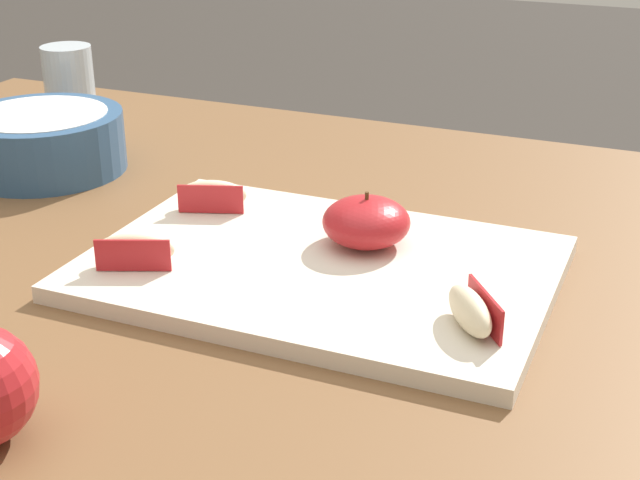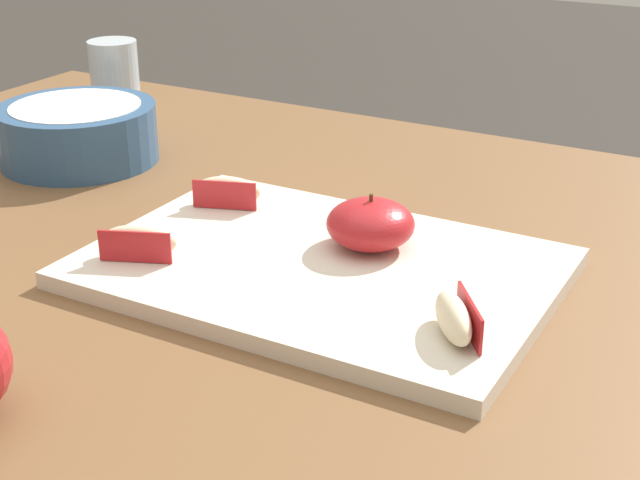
{
  "view_description": "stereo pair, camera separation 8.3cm",
  "coord_description": "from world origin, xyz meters",
  "px_view_note": "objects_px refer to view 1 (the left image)",
  "views": [
    {
      "loc": [
        0.33,
        -0.72,
        1.11
      ],
      "look_at": [
        0.03,
        -0.02,
        0.78
      ],
      "focal_mm": 51.98,
      "sensor_mm": 36.0,
      "label": 1
    },
    {
      "loc": [
        0.4,
        -0.68,
        1.11
      ],
      "look_at": [
        0.03,
        -0.02,
        0.78
      ],
      "focal_mm": 51.98,
      "sensor_mm": 36.0,
      "label": 2
    }
  ],
  "objects_px": {
    "ceramic_fruit_bowl": "(43,140)",
    "drinking_glass_water": "(69,84)",
    "apple_half_skin_up": "(366,222)",
    "cutting_board": "(320,268)",
    "apple_wedge_front": "(212,195)",
    "apple_wedge_middle": "(135,250)",
    "apple_wedge_near_knife": "(471,310)"
  },
  "relations": [
    {
      "from": "ceramic_fruit_bowl",
      "to": "drinking_glass_water",
      "type": "height_order",
      "value": "drinking_glass_water"
    },
    {
      "from": "apple_half_skin_up",
      "to": "drinking_glass_water",
      "type": "relative_size",
      "value": 0.78
    },
    {
      "from": "cutting_board",
      "to": "apple_wedge_front",
      "type": "distance_m",
      "value": 0.17
    },
    {
      "from": "drinking_glass_water",
      "to": "apple_wedge_middle",
      "type": "bearing_deg",
      "value": -47.37
    },
    {
      "from": "cutting_board",
      "to": "apple_wedge_front",
      "type": "xyz_separation_m",
      "value": [
        -0.15,
        0.07,
        0.02
      ]
    },
    {
      "from": "apple_half_skin_up",
      "to": "apple_wedge_front",
      "type": "bearing_deg",
      "value": 173.01
    },
    {
      "from": "cutting_board",
      "to": "apple_wedge_middle",
      "type": "distance_m",
      "value": 0.17
    },
    {
      "from": "apple_wedge_front",
      "to": "drinking_glass_water",
      "type": "xyz_separation_m",
      "value": [
        -0.36,
        0.25,
        0.02
      ]
    },
    {
      "from": "apple_half_skin_up",
      "to": "apple_wedge_near_knife",
      "type": "xyz_separation_m",
      "value": [
        0.13,
        -0.12,
        -0.01
      ]
    },
    {
      "from": "ceramic_fruit_bowl",
      "to": "drinking_glass_water",
      "type": "bearing_deg",
      "value": 117.65
    },
    {
      "from": "apple_wedge_near_knife",
      "to": "apple_wedge_front",
      "type": "distance_m",
      "value": 0.34
    },
    {
      "from": "apple_wedge_front",
      "to": "apple_wedge_middle",
      "type": "bearing_deg",
      "value": -89.07
    },
    {
      "from": "cutting_board",
      "to": "apple_half_skin_up",
      "type": "distance_m",
      "value": 0.06
    },
    {
      "from": "cutting_board",
      "to": "apple_wedge_near_knife",
      "type": "height_order",
      "value": "apple_wedge_near_knife"
    },
    {
      "from": "apple_half_skin_up",
      "to": "ceramic_fruit_bowl",
      "type": "relative_size",
      "value": 0.43
    },
    {
      "from": "cutting_board",
      "to": "ceramic_fruit_bowl",
      "type": "bearing_deg",
      "value": 161.51
    },
    {
      "from": "cutting_board",
      "to": "apple_half_skin_up",
      "type": "xyz_separation_m",
      "value": [
        0.03,
        0.05,
        0.03
      ]
    },
    {
      "from": "apple_wedge_middle",
      "to": "drinking_glass_water",
      "type": "relative_size",
      "value": 0.7
    },
    {
      "from": "apple_wedge_near_knife",
      "to": "ceramic_fruit_bowl",
      "type": "bearing_deg",
      "value": 160.0
    },
    {
      "from": "cutting_board",
      "to": "drinking_glass_water",
      "type": "distance_m",
      "value": 0.6
    },
    {
      "from": "cutting_board",
      "to": "ceramic_fruit_bowl",
      "type": "relative_size",
      "value": 2.17
    },
    {
      "from": "apple_wedge_front",
      "to": "apple_wedge_near_knife",
      "type": "bearing_deg",
      "value": -24.65
    },
    {
      "from": "apple_half_skin_up",
      "to": "cutting_board",
      "type": "bearing_deg",
      "value": -117.52
    },
    {
      "from": "apple_wedge_near_knife",
      "to": "drinking_glass_water",
      "type": "distance_m",
      "value": 0.77
    },
    {
      "from": "apple_wedge_near_knife",
      "to": "drinking_glass_water",
      "type": "bearing_deg",
      "value": 149.76
    },
    {
      "from": "apple_half_skin_up",
      "to": "apple_wedge_near_knife",
      "type": "distance_m",
      "value": 0.18
    },
    {
      "from": "apple_wedge_near_knife",
      "to": "ceramic_fruit_bowl",
      "type": "height_order",
      "value": "ceramic_fruit_bowl"
    },
    {
      "from": "apple_half_skin_up",
      "to": "apple_wedge_middle",
      "type": "distance_m",
      "value": 0.21
    },
    {
      "from": "apple_wedge_middle",
      "to": "drinking_glass_water",
      "type": "distance_m",
      "value": 0.53
    },
    {
      "from": "cutting_board",
      "to": "apple_wedge_middle",
      "type": "xyz_separation_m",
      "value": [
        -0.15,
        -0.07,
        0.02
      ]
    },
    {
      "from": "apple_wedge_middle",
      "to": "drinking_glass_water",
      "type": "height_order",
      "value": "drinking_glass_water"
    },
    {
      "from": "cutting_board",
      "to": "apple_half_skin_up",
      "type": "bearing_deg",
      "value": 62.48
    }
  ]
}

